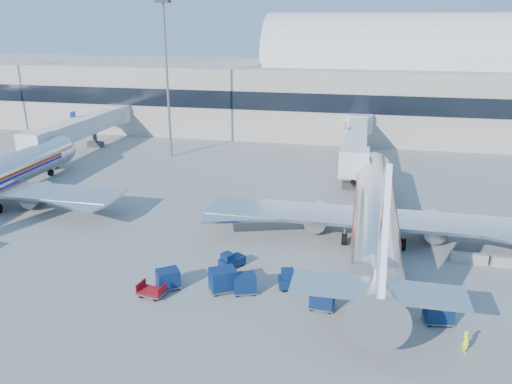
% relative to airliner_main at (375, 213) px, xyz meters
% --- Properties ---
extents(ground, '(260.00, 260.00, 0.00)m').
position_rel_airliner_main_xyz_m(ground, '(-10.00, -4.51, -2.93)').
color(ground, gray).
rests_on(ground, ground).
extents(terminal, '(170.00, 28.15, 21.00)m').
position_rel_airliner_main_xyz_m(terminal, '(-23.60, 51.46, 4.60)').
color(terminal, '#B2AA9E').
rests_on(terminal, ground).
extents(airliner_main, '(32.00, 37.26, 12.07)m').
position_rel_airliner_main_xyz_m(airliner_main, '(0.00, 0.00, 0.00)').
color(airliner_main, silver).
rests_on(airliner_main, ground).
extents(jetbridge_near, '(4.40, 27.50, 6.25)m').
position_rel_airliner_main_xyz_m(jetbridge_near, '(-2.40, 26.30, 1.00)').
color(jetbridge_near, silver).
rests_on(jetbridge_near, ground).
extents(jetbridge_mid, '(4.40, 27.50, 6.25)m').
position_rel_airliner_main_xyz_m(jetbridge_mid, '(-44.40, 26.30, 1.00)').
color(jetbridge_mid, silver).
rests_on(jetbridge_mid, ground).
extents(mast_west, '(2.00, 1.20, 22.60)m').
position_rel_airliner_main_xyz_m(mast_west, '(-30.00, 25.49, 11.87)').
color(mast_west, slate).
rests_on(mast_west, ground).
extents(barrier_near, '(3.00, 0.55, 0.90)m').
position_rel_airliner_main_xyz_m(barrier_near, '(8.00, -2.51, -2.48)').
color(barrier_near, '#9E9E96').
rests_on(barrier_near, ground).
extents(barrier_mid, '(3.00, 0.55, 0.90)m').
position_rel_airliner_main_xyz_m(barrier_mid, '(11.30, -2.51, -2.48)').
color(barrier_mid, '#9E9E96').
rests_on(barrier_mid, ground).
extents(tug_lead, '(2.65, 1.81, 1.57)m').
position_rel_airliner_main_xyz_m(tug_lead, '(-6.08, -9.92, -2.21)').
color(tug_lead, '#091D46').
rests_on(tug_lead, ground).
extents(tug_right, '(2.65, 1.71, 1.59)m').
position_rel_airliner_main_xyz_m(tug_right, '(0.82, -9.07, -2.20)').
color(tug_right, '#091D46').
rests_on(tug_right, ground).
extents(tug_left, '(2.13, 2.42, 1.43)m').
position_rel_airliner_main_xyz_m(tug_left, '(-11.64, -7.61, -2.28)').
color(tug_left, '#091D46').
rests_on(tug_left, ground).
extents(cart_train_a, '(2.10, 1.86, 1.54)m').
position_rel_airliner_main_xyz_m(cart_train_a, '(-9.55, -11.39, -2.11)').
color(cart_train_a, '#091D46').
rests_on(cart_train_a, ground).
extents(cart_train_b, '(2.57, 2.42, 1.81)m').
position_rel_airliner_main_xyz_m(cart_train_b, '(-11.25, -11.44, -1.96)').
color(cart_train_b, '#091D46').
rests_on(cart_train_b, ground).
extents(cart_train_c, '(2.23, 2.14, 1.56)m').
position_rel_airliner_main_xyz_m(cart_train_c, '(-15.50, -11.99, -2.09)').
color(cart_train_c, '#091D46').
rests_on(cart_train_c, ground).
extents(cart_solo_near, '(1.87, 1.49, 1.56)m').
position_rel_airliner_main_xyz_m(cart_solo_near, '(-3.62, -12.30, -2.09)').
color(cart_solo_near, '#091D46').
rests_on(cart_solo_near, ground).
extents(cart_solo_far, '(2.06, 1.68, 1.66)m').
position_rel_airliner_main_xyz_m(cart_solo_far, '(4.34, -12.35, -2.04)').
color(cart_solo_far, '#091D46').
rests_on(cart_solo_far, ground).
extents(cart_open_red, '(2.11, 1.63, 0.52)m').
position_rel_airliner_main_xyz_m(cart_open_red, '(-16.26, -13.39, -2.56)').
color(cart_open_red, slate).
rests_on(cart_open_red, ground).
extents(ramp_worker, '(0.53, 0.65, 1.55)m').
position_rel_airliner_main_xyz_m(ramp_worker, '(5.56, -15.45, -2.15)').
color(ramp_worker, '#D7FC1A').
rests_on(ramp_worker, ground).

